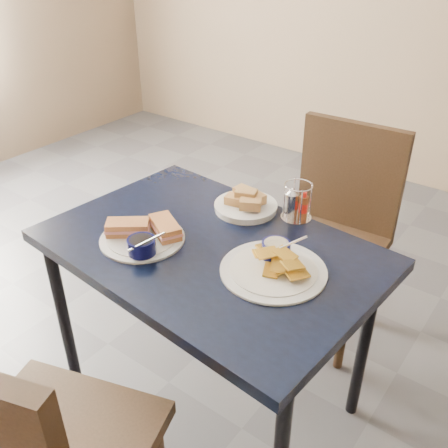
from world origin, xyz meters
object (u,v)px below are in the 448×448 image
Objects in this scene: chair_far at (337,220)px; sandwich_plate at (144,235)px; condiment_caddy at (296,204)px; bread_basket at (246,204)px; dining_table at (210,263)px; plantain_plate at (274,263)px.

chair_far is 3.14× the size of sandwich_plate.
chair_far is 0.47m from condiment_caddy.
condiment_caddy reaches higher than bread_basket.
sandwich_plate is at bearing -149.23° from dining_table.
dining_table is 5.05× the size of bread_basket.
condiment_caddy is at bearing 18.75° from bread_basket.
chair_far is at bearing 79.35° from dining_table.
dining_table is 0.24m from sandwich_plate.
bread_basket is (-0.04, 0.26, 0.10)m from dining_table.
chair_far reaches higher than plantain_plate.
chair_far reaches higher than sandwich_plate.
sandwich_plate and plantain_plate have the same top height.
bread_basket is (-0.28, 0.25, 0.01)m from plantain_plate.
dining_table is at bearing -82.15° from bread_basket.
sandwich_plate is 0.54m from condiment_caddy.
chair_far is at bearing 90.19° from condiment_caddy.
dining_table is 0.28m from bread_basket.
condiment_caddy reaches higher than sandwich_plate.
dining_table is at bearing -113.03° from condiment_caddy.
condiment_caddy is at bearing 66.97° from dining_table.
sandwich_plate is 0.40m from bread_basket.
sandwich_plate is 0.44m from plantain_plate.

